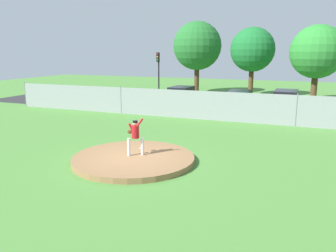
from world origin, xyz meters
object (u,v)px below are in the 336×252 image
(baseball, at_px, (140,149))
(traffic_light_near, at_px, (158,67))
(parked_car_white, at_px, (239,101))
(traffic_cone_orange, at_px, (307,111))
(pitcher_youth, at_px, (135,134))
(parked_car_charcoal, at_px, (181,97))
(parked_car_red, at_px, (285,102))

(baseball, bearing_deg, traffic_light_near, 110.85)
(baseball, relative_size, traffic_light_near, 0.02)
(parked_car_white, bearing_deg, traffic_cone_orange, 4.41)
(baseball, bearing_deg, parked_car_white, 81.03)
(pitcher_youth, height_order, traffic_cone_orange, pitcher_youth)
(pitcher_youth, relative_size, baseball, 22.24)
(baseball, height_order, parked_car_charcoal, parked_car_charcoal)
(parked_car_charcoal, height_order, traffic_light_near, traffic_light_near)
(baseball, relative_size, traffic_cone_orange, 0.13)
(parked_car_white, xyz_separation_m, traffic_cone_orange, (5.05, 0.39, -0.52))
(baseball, xyz_separation_m, parked_car_white, (2.10, 13.30, 0.51))
(traffic_light_near, bearing_deg, parked_car_charcoal, -46.99)
(parked_car_red, bearing_deg, baseball, -111.98)
(parked_car_red, distance_m, traffic_cone_orange, 1.70)
(parked_car_white, height_order, traffic_cone_orange, parked_car_white)
(baseball, bearing_deg, parked_car_red, 68.02)
(parked_car_white, bearing_deg, parked_car_charcoal, 175.21)
(baseball, distance_m, traffic_cone_orange, 15.44)
(traffic_cone_orange, distance_m, traffic_light_near, 14.91)
(pitcher_youth, distance_m, traffic_light_near, 20.22)
(traffic_light_near, bearing_deg, pitcher_youth, -69.48)
(parked_car_white, xyz_separation_m, parked_car_charcoal, (-4.98, 0.42, 0.04))
(traffic_cone_orange, bearing_deg, parked_car_red, 177.25)
(baseball, xyz_separation_m, traffic_cone_orange, (7.15, 13.69, -0.01))
(parked_car_red, relative_size, parked_car_white, 1.01)
(parked_car_charcoal, xyz_separation_m, traffic_light_near, (-3.96, 4.25, 2.31))
(parked_car_red, bearing_deg, parked_car_white, -172.31)
(traffic_cone_orange, height_order, traffic_light_near, traffic_light_near)
(traffic_light_near, bearing_deg, parked_car_white, -27.56)
(parked_car_white, relative_size, traffic_light_near, 1.03)
(parked_car_charcoal, bearing_deg, traffic_light_near, 133.01)
(parked_car_red, height_order, traffic_cone_orange, parked_car_red)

